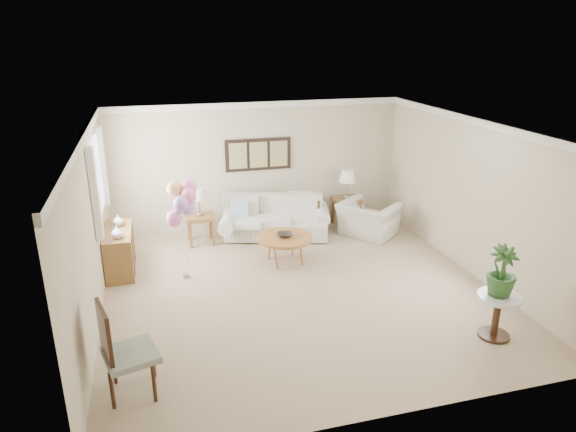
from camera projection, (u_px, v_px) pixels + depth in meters
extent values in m
plane|color=tan|center=(299.00, 290.00, 8.20)|extent=(6.00, 6.00, 0.00)
cube|color=beige|center=(258.00, 166.00, 10.48)|extent=(6.00, 0.04, 2.60)
cube|color=beige|center=(386.00, 311.00, 5.03)|extent=(6.00, 0.04, 2.60)
cube|color=beige|center=(90.00, 232.00, 7.02)|extent=(0.04, 6.00, 2.60)
cube|color=beige|center=(473.00, 197.00, 8.50)|extent=(0.04, 6.00, 2.60)
cube|color=white|center=(300.00, 128.00, 7.32)|extent=(6.00, 6.00, 0.02)
cube|color=white|center=(257.00, 105.00, 10.03)|extent=(6.00, 0.06, 0.12)
cube|color=white|center=(80.00, 143.00, 6.60)|extent=(0.06, 6.00, 0.12)
cube|color=white|center=(481.00, 123.00, 8.07)|extent=(0.06, 6.00, 0.12)
cube|color=white|center=(96.00, 179.00, 8.27)|extent=(0.04, 1.40, 1.20)
cube|color=white|center=(95.00, 194.00, 7.50)|extent=(0.10, 0.22, 1.40)
cube|color=white|center=(103.00, 166.00, 9.05)|extent=(0.10, 0.22, 1.40)
cube|color=black|center=(258.00, 154.00, 10.37)|extent=(1.35, 0.04, 0.65)
cube|color=#8C8C59|center=(238.00, 156.00, 10.24)|extent=(0.36, 0.02, 0.52)
cube|color=#8C8C59|center=(259.00, 155.00, 10.35)|extent=(0.36, 0.02, 0.52)
cube|color=#8C8C59|center=(279.00, 154.00, 10.45)|extent=(0.36, 0.02, 0.52)
cube|color=white|center=(276.00, 227.00, 10.26)|extent=(2.16, 1.35, 0.33)
cube|color=white|center=(272.00, 205.00, 10.41)|extent=(1.99, 0.75, 0.50)
cylinder|color=white|center=(228.00, 222.00, 9.95)|extent=(0.51, 0.87, 0.29)
cylinder|color=white|center=(322.00, 213.00, 10.42)|extent=(0.51, 0.87, 0.29)
cube|color=silver|center=(248.00, 221.00, 10.00)|extent=(0.71, 0.79, 0.11)
cube|color=silver|center=(277.00, 219.00, 10.15)|extent=(0.71, 0.79, 0.11)
cube|color=silver|center=(304.00, 216.00, 10.29)|extent=(0.71, 0.79, 0.11)
cube|color=#A2C7DC|center=(239.00, 210.00, 10.04)|extent=(0.35, 0.11, 0.35)
cube|color=#DBB25E|center=(305.00, 204.00, 10.38)|extent=(0.35, 0.11, 0.35)
cube|color=#392C19|center=(313.00, 207.00, 10.37)|extent=(0.31, 0.09, 0.31)
cube|color=white|center=(276.00, 236.00, 10.32)|extent=(1.83, 0.73, 0.04)
cube|color=brown|center=(200.00, 217.00, 9.83)|extent=(0.53, 0.48, 0.08)
cube|color=brown|center=(191.00, 236.00, 9.70)|extent=(0.05, 0.05, 0.50)
cube|color=brown|center=(213.00, 234.00, 9.81)|extent=(0.05, 0.05, 0.50)
cube|color=brown|center=(189.00, 229.00, 10.05)|extent=(0.05, 0.05, 0.50)
cube|color=brown|center=(211.00, 227.00, 10.16)|extent=(0.05, 0.05, 0.50)
cube|color=brown|center=(346.00, 200.00, 10.74)|extent=(0.55, 0.50, 0.08)
cube|color=brown|center=(339.00, 218.00, 10.61)|extent=(0.05, 0.05, 0.52)
cube|color=brown|center=(359.00, 216.00, 10.72)|extent=(0.05, 0.05, 0.52)
cube|color=brown|center=(333.00, 212.00, 10.97)|extent=(0.05, 0.05, 0.52)
cube|color=brown|center=(352.00, 210.00, 11.08)|extent=(0.05, 0.05, 0.52)
cylinder|color=gray|center=(200.00, 214.00, 9.81)|extent=(0.12, 0.12, 0.05)
cylinder|color=gray|center=(199.00, 206.00, 9.76)|extent=(0.04, 0.04, 0.27)
cone|color=silver|center=(199.00, 194.00, 9.68)|extent=(0.30, 0.30, 0.21)
cylinder|color=gray|center=(347.00, 197.00, 10.72)|extent=(0.14, 0.14, 0.06)
cylinder|color=gray|center=(347.00, 189.00, 10.66)|extent=(0.04, 0.04, 0.30)
cone|color=silver|center=(347.00, 176.00, 10.56)|extent=(0.34, 0.34, 0.24)
cylinder|color=olive|center=(285.00, 238.00, 9.03)|extent=(0.98, 0.98, 0.05)
cylinder|color=olive|center=(294.00, 245.00, 9.38)|extent=(0.04, 0.04, 0.44)
cylinder|color=olive|center=(270.00, 247.00, 9.27)|extent=(0.04, 0.04, 0.44)
cylinder|color=olive|center=(276.00, 257.00, 8.85)|extent=(0.04, 0.04, 0.44)
cylinder|color=olive|center=(301.00, 254.00, 8.96)|extent=(0.04, 0.04, 0.44)
imported|color=#2B221E|center=(285.00, 235.00, 9.00)|extent=(0.32, 0.32, 0.07)
imported|color=white|center=(368.00, 219.00, 10.30)|extent=(1.37, 1.39, 0.68)
cylinder|color=silver|center=(499.00, 297.00, 6.75)|extent=(0.57, 0.57, 0.04)
cylinder|color=#3A2117|center=(496.00, 317.00, 6.85)|extent=(0.09, 0.09, 0.57)
cylinder|color=#3A2117|center=(493.00, 336.00, 6.95)|extent=(0.42, 0.42, 0.01)
imported|color=#1C441A|center=(502.00, 271.00, 6.65)|extent=(0.39, 0.39, 0.69)
cube|color=gray|center=(131.00, 355.00, 5.71)|extent=(0.68, 0.68, 0.08)
cylinder|color=#3A2117|center=(112.00, 391.00, 5.54)|extent=(0.04, 0.04, 0.46)
cylinder|color=#3A2117|center=(154.00, 384.00, 5.65)|extent=(0.04, 0.04, 0.46)
cylinder|color=#3A2117|center=(114.00, 367.00, 5.95)|extent=(0.04, 0.04, 0.46)
cylinder|color=#3A2117|center=(153.00, 360.00, 6.05)|extent=(0.04, 0.04, 0.46)
cube|color=#3A2117|center=(104.00, 332.00, 5.54)|extent=(0.18, 0.52, 0.61)
cube|color=brown|center=(120.00, 250.00, 8.75)|extent=(0.45, 1.20, 0.74)
cube|color=#3A2117|center=(119.00, 257.00, 8.48)|extent=(0.46, 0.02, 0.70)
cube|color=#3A2117|center=(120.00, 244.00, 9.03)|extent=(0.46, 0.02, 0.70)
imported|color=silver|center=(117.00, 232.00, 8.27)|extent=(0.24, 0.24, 0.20)
imported|color=#AAB19C|center=(118.00, 220.00, 8.81)|extent=(0.23, 0.23, 0.20)
cube|color=gray|center=(186.00, 275.00, 8.60)|extent=(0.09, 0.09, 0.07)
ellipsoid|color=pink|center=(174.00, 218.00, 8.13)|extent=(0.25, 0.25, 0.28)
cylinder|color=silver|center=(180.00, 251.00, 8.38)|extent=(0.01, 0.01, 0.89)
ellipsoid|color=#B98ADC|center=(188.00, 207.00, 8.19)|extent=(0.25, 0.25, 0.28)
cylinder|color=silver|center=(187.00, 245.00, 8.41)|extent=(0.01, 0.01, 1.04)
ellipsoid|color=#FFC46E|center=(175.00, 190.00, 8.13)|extent=(0.25, 0.25, 0.28)
cylinder|color=silver|center=(181.00, 237.00, 8.38)|extent=(0.01, 0.01, 1.31)
ellipsoid|color=pink|center=(189.00, 188.00, 8.16)|extent=(0.25, 0.25, 0.28)
cylinder|color=silver|center=(188.00, 236.00, 8.40)|extent=(0.01, 0.01, 1.34)
ellipsoid|color=#B98ADC|center=(181.00, 204.00, 8.03)|extent=(0.25, 0.25, 0.28)
cylinder|color=silver|center=(184.00, 244.00, 8.34)|extent=(0.01, 0.01, 1.13)
ellipsoid|color=pink|center=(189.00, 196.00, 8.11)|extent=(0.25, 0.25, 0.28)
cylinder|color=silver|center=(187.00, 240.00, 8.38)|extent=(0.01, 0.01, 1.23)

